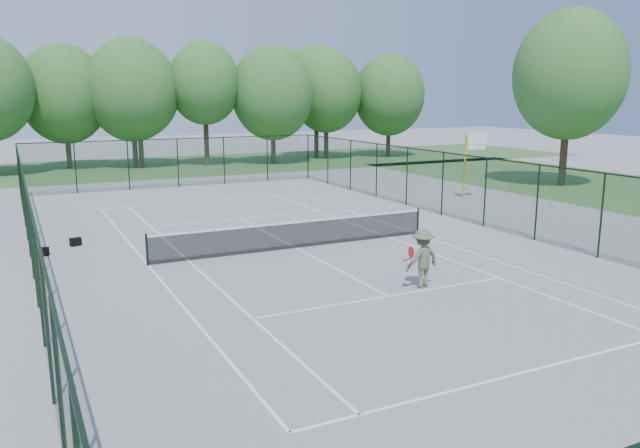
{
  "coord_description": "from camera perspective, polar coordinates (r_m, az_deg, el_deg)",
  "views": [
    {
      "loc": [
        -9.31,
        -20.77,
        5.63
      ],
      "look_at": [
        0.0,
        -2.0,
        1.3
      ],
      "focal_mm": 35.0,
      "sensor_mm": 36.0,
      "label": 1
    }
  ],
  "objects": [
    {
      "name": "tennis_net",
      "position": [
        23.31,
        -2.19,
        -0.85
      ],
      "size": [
        11.08,
        0.08,
        1.1
      ],
      "color": "black",
      "rests_on": "ground"
    },
    {
      "name": "ground",
      "position": [
        23.45,
        -2.17,
        -2.23
      ],
      "size": [
        140.0,
        140.0,
        0.0
      ],
      "primitive_type": "plane",
      "color": "gray",
      "rests_on": "ground"
    },
    {
      "name": "tennis_player",
      "position": [
        18.77,
        9.34,
        -3.12
      ],
      "size": [
        2.04,
        0.88,
        1.77
      ],
      "color": "#5C6044",
      "rests_on": "ground"
    },
    {
      "name": "court_lines",
      "position": [
        23.45,
        -2.17,
        -2.22
      ],
      "size": [
        11.05,
        23.85,
        0.01
      ],
      "color": "white",
      "rests_on": "ground"
    },
    {
      "name": "tree_side",
      "position": [
        42.49,
        21.88,
        12.54
      ],
      "size": [
        6.89,
        6.89,
        10.9
      ],
      "color": "#432F21",
      "rests_on": "ground"
    },
    {
      "name": "basketball_goal",
      "position": [
        35.5,
        13.66,
        6.4
      ],
      "size": [
        1.2,
        1.43,
        3.65
      ],
      "color": "gold",
      "rests_on": "ground"
    },
    {
      "name": "grass_side",
      "position": [
        41.89,
        26.75,
        2.7
      ],
      "size": [
        14.0,
        40.0,
        0.01
      ],
      "primitive_type": "cube",
      "color": "#3F6E32",
      "rests_on": "ground"
    },
    {
      "name": "sports_bag_a",
      "position": [
        24.41,
        -23.98,
        -2.33
      ],
      "size": [
        0.42,
        0.32,
        0.3
      ],
      "primitive_type": "cube",
      "rotation": [
        0.0,
        0.0,
        -0.29
      ],
      "color": "black",
      "rests_on": "ground"
    },
    {
      "name": "tree_line_far",
      "position": [
        51.62,
        -16.34,
        11.61
      ],
      "size": [
        39.4,
        6.4,
        9.7
      ],
      "color": "#432F21",
      "rests_on": "ground"
    },
    {
      "name": "fence_enclosure",
      "position": [
        23.12,
        -2.2,
        1.53
      ],
      "size": [
        18.05,
        36.05,
        3.02
      ],
      "color": "#183B23",
      "rests_on": "ground"
    },
    {
      "name": "grass_far",
      "position": [
        51.92,
        -15.96,
        5.0
      ],
      "size": [
        80.0,
        16.0,
        0.01
      ],
      "primitive_type": "cube",
      "color": "#3F6E32",
      "rests_on": "ground"
    },
    {
      "name": "sports_bag_b",
      "position": [
        25.54,
        -21.45,
        -1.53
      ],
      "size": [
        0.45,
        0.35,
        0.31
      ],
      "primitive_type": "cube",
      "rotation": [
        0.0,
        0.0,
        0.31
      ],
      "color": "black",
      "rests_on": "ground"
    }
  ]
}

